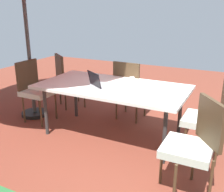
# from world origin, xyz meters

# --- Properties ---
(ground_plane) EXTENTS (10.00, 10.00, 0.02)m
(ground_plane) POSITION_xyz_m (0.00, 0.00, -0.01)
(ground_plane) COLOR brown
(dining_table) EXTENTS (2.05, 1.06, 0.76)m
(dining_table) POSITION_xyz_m (0.00, 0.00, 0.71)
(dining_table) COLOR white
(dining_table) RESTS_ON ground_plane
(chair_southeast) EXTENTS (0.58, 0.58, 0.98)m
(chair_southeast) POSITION_xyz_m (1.27, -0.74, 0.55)
(chair_southeast) COLOR silver
(chair_southeast) RESTS_ON ground_plane
(chair_northwest) EXTENTS (0.58, 0.58, 0.98)m
(chair_northwest) POSITION_xyz_m (-1.26, 0.77, 0.55)
(chair_northwest) COLOR silver
(chair_northwest) RESTS_ON ground_plane
(chair_west) EXTENTS (0.49, 0.48, 0.98)m
(chair_west) POSITION_xyz_m (-1.30, 0.01, 0.55)
(chair_west) COLOR silver
(chair_west) RESTS_ON ground_plane
(chair_south) EXTENTS (0.46, 0.47, 0.98)m
(chair_south) POSITION_xyz_m (0.02, -0.68, 0.55)
(chair_south) COLOR silver
(chair_south) RESTS_ON ground_plane
(chair_east) EXTENTS (0.46, 0.46, 0.98)m
(chair_east) POSITION_xyz_m (1.36, 0.04, 0.55)
(chair_east) COLOR silver
(chair_east) RESTS_ON ground_plane
(laptop) EXTENTS (0.40, 0.38, 0.21)m
(laptop) POSITION_xyz_m (0.13, 0.14, 0.81)
(laptop) COLOR #B7B7BC
(laptop) RESTS_ON dining_table
(cup) EXTENTS (0.08, 0.08, 0.10)m
(cup) POSITION_xyz_m (-0.21, -0.20, 0.81)
(cup) COLOR white
(cup) RESTS_ON dining_table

